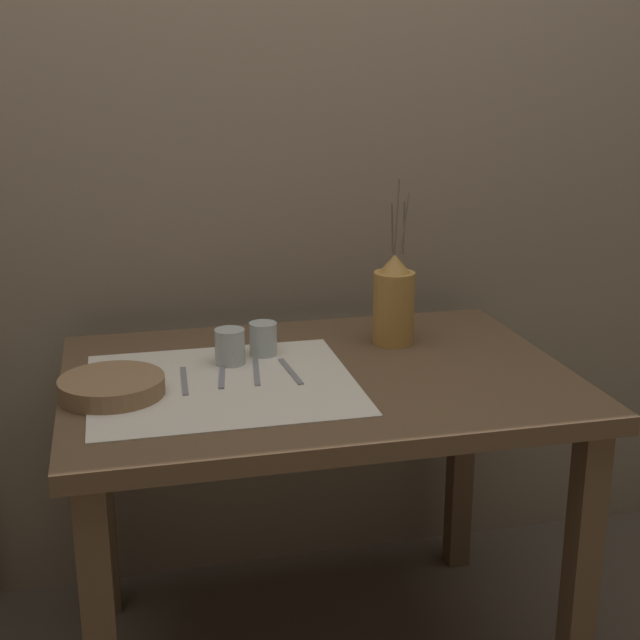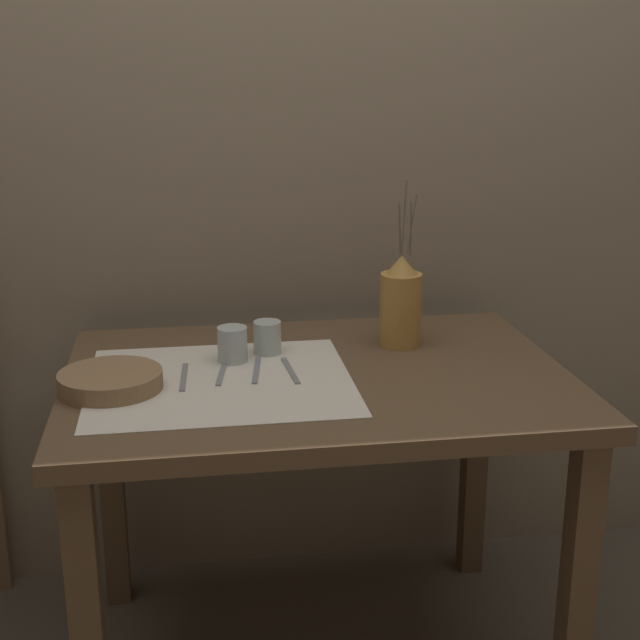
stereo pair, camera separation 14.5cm
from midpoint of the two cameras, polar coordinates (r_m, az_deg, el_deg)
stone_wall_back at (r=2.36m, az=-4.83°, el=11.18°), size 7.00×0.06×2.40m
wooden_table at (r=2.01m, az=-2.24°, el=-6.17°), size 1.11×0.79×0.75m
linen_cloth at (r=1.92m, az=-8.42°, el=-4.10°), size 0.56×0.50×0.00m
pitcher_with_flowers at (r=2.14m, az=2.82°, el=1.13°), size 0.10×0.10×0.40m
wooden_bowl at (r=1.90m, az=-15.34°, el=-4.18°), size 0.22×0.22×0.04m
glass_tumbler_near at (r=2.02m, az=-7.84°, el=-1.72°), size 0.07×0.07×0.08m
glass_tumbler_far at (r=2.08m, az=-5.66°, el=-1.22°), size 0.06×0.06×0.08m
spoon_inner at (r=2.01m, az=-13.29°, el=-3.27°), size 0.03×0.18×0.02m
fork_inner at (r=1.94m, az=-10.81°, el=-3.83°), size 0.02×0.17×0.00m
spoon_outer at (r=2.01m, az=-8.32°, el=-2.93°), size 0.04×0.18×0.02m
fork_outer at (r=1.97m, az=-6.20°, el=-3.33°), size 0.04×0.17×0.00m
knife_center at (r=1.97m, az=-4.01°, el=-3.31°), size 0.02×0.17×0.00m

